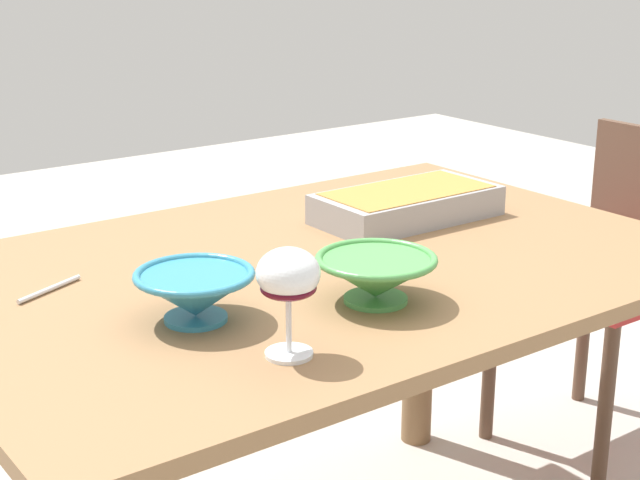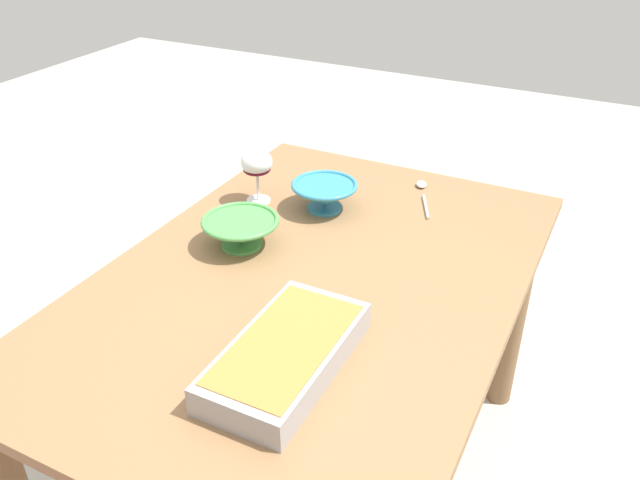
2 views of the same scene
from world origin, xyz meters
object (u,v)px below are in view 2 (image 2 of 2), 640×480
at_px(small_bowl, 241,231).
at_px(mixing_bowl, 324,195).
at_px(serving_spoon, 423,191).
at_px(wine_glass, 257,165).
at_px(casserole_dish, 286,354).
at_px(dining_table, 311,323).

bearing_deg(small_bowl, mixing_bowl, -20.03).
relative_size(small_bowl, serving_spoon, 0.91).
bearing_deg(small_bowl, serving_spoon, -32.43).
bearing_deg(mixing_bowl, serving_spoon, -44.19).
distance_m(wine_glass, casserole_dish, 0.71).
relative_size(wine_glass, mixing_bowl, 0.86).
height_order(wine_glass, serving_spoon, wine_glass).
xyz_separation_m(wine_glass, small_bowl, (-0.23, -0.09, -0.07)).
distance_m(mixing_bowl, small_bowl, 0.29).
relative_size(dining_table, serving_spoon, 6.36).
bearing_deg(wine_glass, serving_spoon, -57.01).
relative_size(dining_table, mixing_bowl, 7.43).
height_order(dining_table, small_bowl, small_bowl).
bearing_deg(dining_table, mixing_bowl, 21.02).
distance_m(casserole_dish, serving_spoon, 0.83).
bearing_deg(dining_table, small_bowl, 78.39).
bearing_deg(serving_spoon, wine_glass, 122.99).
height_order(casserole_dish, serving_spoon, casserole_dish).
bearing_deg(mixing_bowl, small_bowl, 159.97).
bearing_deg(serving_spoon, mixing_bowl, 135.81).
distance_m(dining_table, mixing_bowl, 0.38).
bearing_deg(casserole_dish, mixing_bowl, 20.07).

